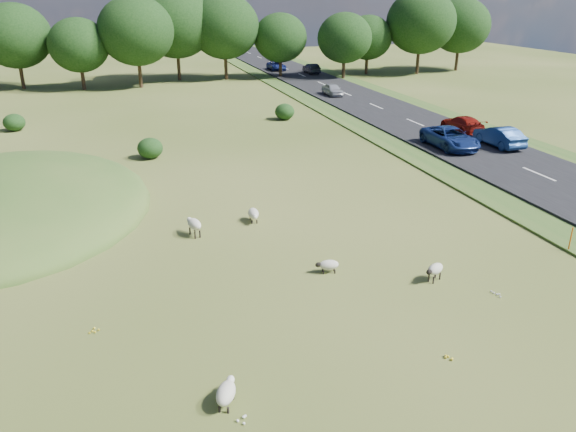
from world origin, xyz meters
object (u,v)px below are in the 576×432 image
(sheep_2, at_px, (194,224))
(car_6, at_px, (279,57))
(car_0, at_px, (276,66))
(sheep_3, at_px, (435,269))
(sheep_0, at_px, (253,214))
(car_4, at_px, (333,89))
(marker_post, at_px, (571,240))
(car_2, at_px, (499,136))
(car_5, at_px, (462,124))
(car_1, at_px, (450,138))
(car_3, at_px, (311,68))
(sheep_4, at_px, (226,392))
(sheep_1, at_px, (328,265))

(sheep_2, relative_size, car_6, 0.29)
(car_0, bearing_deg, sheep_3, -100.31)
(sheep_0, xyz_separation_m, car_4, (17.30, 33.23, 0.45))
(car_6, bearing_deg, car_0, 72.12)
(car_4, bearing_deg, sheep_3, -105.75)
(sheep_2, distance_m, car_6, 73.03)
(marker_post, distance_m, car_4, 41.18)
(car_2, height_order, car_5, car_2)
(car_1, relative_size, car_3, 1.32)
(sheep_3, xyz_separation_m, car_3, (15.54, 59.72, 0.39))
(car_1, distance_m, car_5, 5.66)
(sheep_2, bearing_deg, car_5, -75.96)
(sheep_0, relative_size, car_3, 0.30)
(marker_post, bearing_deg, sheep_4, -161.96)
(sheep_0, relative_size, sheep_3, 1.14)
(car_1, height_order, car_6, car_1)
(sheep_3, bearing_deg, car_1, -151.63)
(sheep_0, relative_size, sheep_4, 0.99)
(sheep_0, xyz_separation_m, car_6, (21.10, 67.96, 0.46))
(car_2, bearing_deg, car_3, -90.00)
(car_5, height_order, car_6, car_5)
(sheep_1, xyz_separation_m, car_3, (19.44, 57.77, 0.56))
(sheep_0, height_order, sheep_1, sheep_0)
(car_0, bearing_deg, car_6, 72.12)
(car_2, xyz_separation_m, car_6, (0.00, 59.34, -0.10))
(sheep_3, height_order, car_1, car_1)
(marker_post, xyz_separation_m, car_2, (8.18, 16.34, 0.40))
(car_2, height_order, car_3, car_2)
(car_0, distance_m, car_1, 46.89)
(marker_post, relative_size, car_1, 0.22)
(sheep_0, distance_m, car_6, 71.16)
(sheep_4, bearing_deg, car_2, -23.39)
(marker_post, distance_m, car_6, 76.12)
(sheep_3, distance_m, car_5, 26.84)
(marker_post, distance_m, car_3, 59.61)
(marker_post, xyz_separation_m, sheep_4, (-16.97, -5.53, -0.16))
(car_0, height_order, car_3, car_3)
(car_0, distance_m, car_4, 22.95)
(sheep_0, xyz_separation_m, car_2, (21.10, 8.62, 0.56))
(sheep_3, xyz_separation_m, car_0, (11.74, 64.57, 0.35))
(car_2, bearing_deg, sheep_1, 37.77)
(sheep_4, distance_m, car_6, 85.01)
(car_4, distance_m, car_6, 34.94)
(sheep_0, bearing_deg, car_0, 167.07)
(sheep_1, distance_m, car_0, 64.54)
(marker_post, height_order, car_1, car_1)
(sheep_4, relative_size, car_0, 0.27)
(car_4, bearing_deg, car_5, -79.11)
(marker_post, relative_size, sheep_0, 0.98)
(marker_post, bearing_deg, car_5, 68.91)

